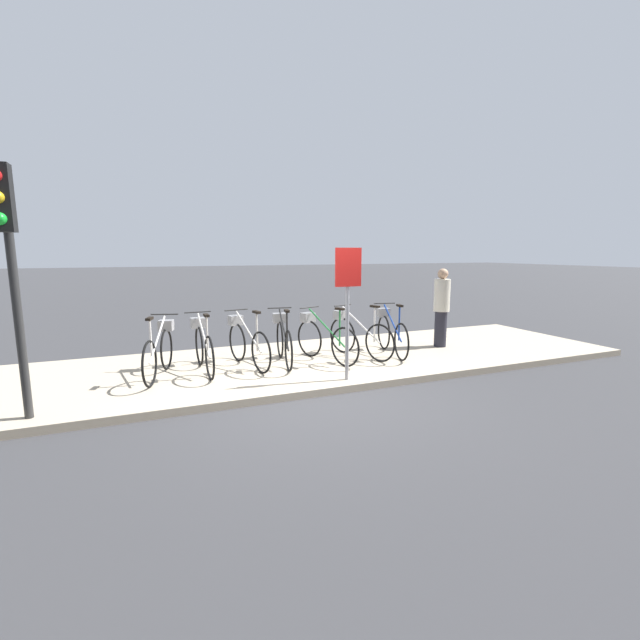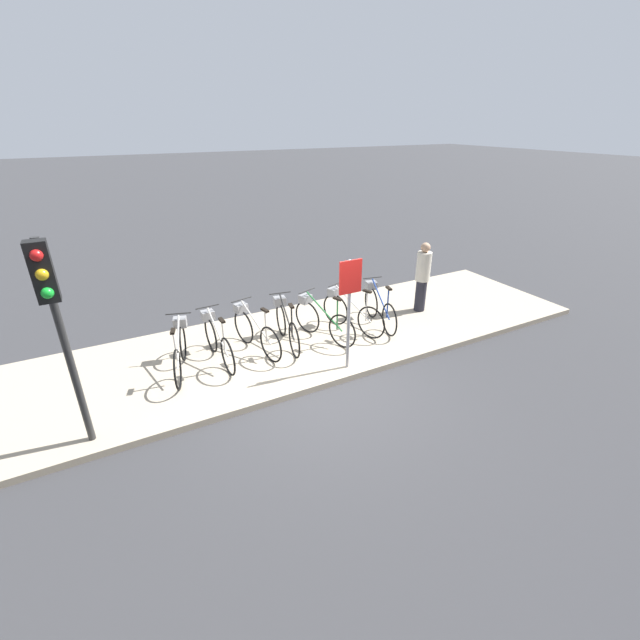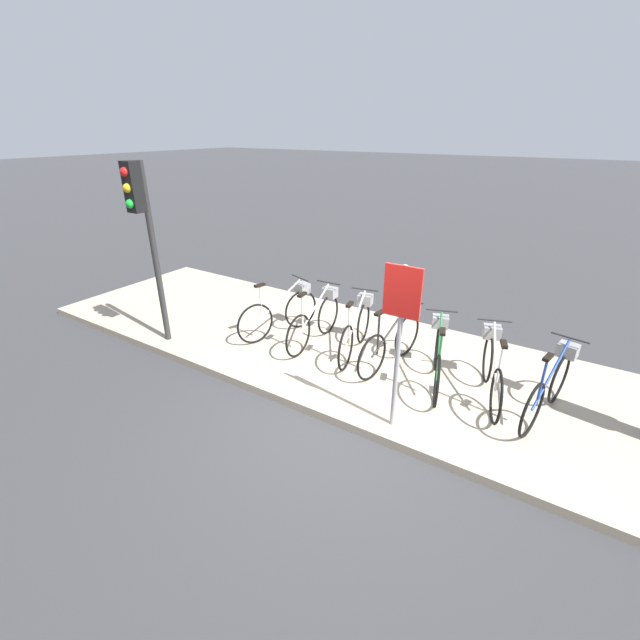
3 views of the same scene
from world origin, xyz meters
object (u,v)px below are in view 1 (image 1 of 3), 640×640
(parked_bicycle_2, at_px, (246,341))
(parked_bicycle_4, at_px, (323,337))
(parked_bicycle_0, at_px, (160,349))
(parked_bicycle_5, at_px, (357,333))
(parked_bicycle_1, at_px, (203,345))
(parked_bicycle_3, at_px, (283,339))
(parked_bicycle_6, at_px, (391,331))
(traffic_light, at_px, (6,240))
(pedestrian, at_px, (441,306))
(sign_post, at_px, (348,291))

(parked_bicycle_2, height_order, parked_bicycle_4, same)
(parked_bicycle_0, bearing_deg, parked_bicycle_2, 3.59)
(parked_bicycle_2, relative_size, parked_bicycle_5, 1.03)
(parked_bicycle_1, relative_size, parked_bicycle_3, 1.01)
(parked_bicycle_6, xyz_separation_m, traffic_light, (-5.97, -1.35, 1.72))
(parked_bicycle_3, xyz_separation_m, traffic_light, (-3.74, -1.47, 1.72))
(parked_bicycle_2, distance_m, parked_bicycle_6, 2.91)
(parked_bicycle_1, distance_m, parked_bicycle_3, 1.44)
(parked_bicycle_4, height_order, pedestrian, pedestrian)
(parked_bicycle_3, bearing_deg, traffic_light, -158.51)
(parked_bicycle_1, bearing_deg, parked_bicycle_0, -176.11)
(parked_bicycle_5, bearing_deg, pedestrian, 2.76)
(parked_bicycle_2, distance_m, parked_bicycle_4, 1.44)
(parked_bicycle_2, relative_size, sign_post, 0.80)
(parked_bicycle_6, bearing_deg, parked_bicycle_1, 178.06)
(traffic_light, distance_m, sign_post, 4.43)
(parked_bicycle_3, bearing_deg, sign_post, -66.07)
(parked_bicycle_3, distance_m, parked_bicycle_6, 2.23)
(parked_bicycle_5, relative_size, parked_bicycle_6, 0.97)
(parked_bicycle_4, bearing_deg, parked_bicycle_6, 0.26)
(parked_bicycle_4, bearing_deg, parked_bicycle_5, 4.54)
(traffic_light, bearing_deg, parked_bicycle_6, 12.73)
(parked_bicycle_0, xyz_separation_m, sign_post, (2.77, -1.37, 0.98))
(parked_bicycle_3, distance_m, traffic_light, 4.38)
(parked_bicycle_5, height_order, traffic_light, traffic_light)
(parked_bicycle_2, relative_size, parked_bicycle_6, 1.00)
(parked_bicycle_3, bearing_deg, parked_bicycle_0, -178.73)
(sign_post, bearing_deg, parked_bicycle_4, 84.65)
(parked_bicycle_2, relative_size, pedestrian, 1.00)
(parked_bicycle_6, relative_size, sign_post, 0.80)
(parked_bicycle_4, distance_m, parked_bicycle_5, 0.75)
(parked_bicycle_1, distance_m, parked_bicycle_5, 2.94)
(parked_bicycle_0, distance_m, parked_bicycle_3, 2.15)
(parked_bicycle_0, relative_size, pedestrian, 0.98)
(parked_bicycle_5, relative_size, traffic_light, 0.54)
(parked_bicycle_1, relative_size, parked_bicycle_6, 1.02)
(traffic_light, bearing_deg, parked_bicycle_2, 26.36)
(parked_bicycle_5, distance_m, parked_bicycle_6, 0.74)
(pedestrian, distance_m, sign_post, 3.33)
(traffic_light, bearing_deg, parked_bicycle_0, 41.75)
(parked_bicycle_6, relative_size, pedestrian, 1.00)
(parked_bicycle_4, xyz_separation_m, traffic_light, (-4.49, -1.34, 1.72))
(parked_bicycle_3, bearing_deg, parked_bicycle_2, 176.26)
(parked_bicycle_1, relative_size, pedestrian, 1.02)
(parked_bicycle_1, bearing_deg, sign_post, -34.34)
(parked_bicycle_1, height_order, parked_bicycle_5, same)
(parked_bicycle_3, bearing_deg, pedestrian, 0.47)
(parked_bicycle_5, xyz_separation_m, pedestrian, (2.09, 0.10, 0.43))
(parked_bicycle_5, bearing_deg, traffic_light, -165.01)
(parked_bicycle_0, height_order, parked_bicycle_5, same)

